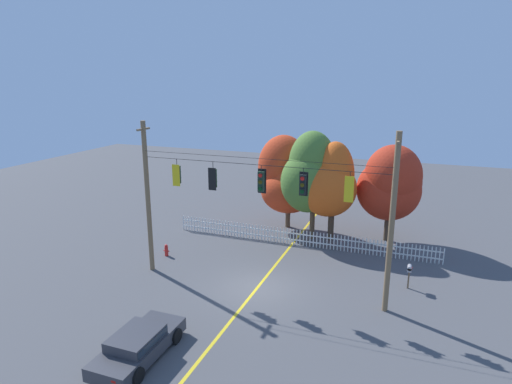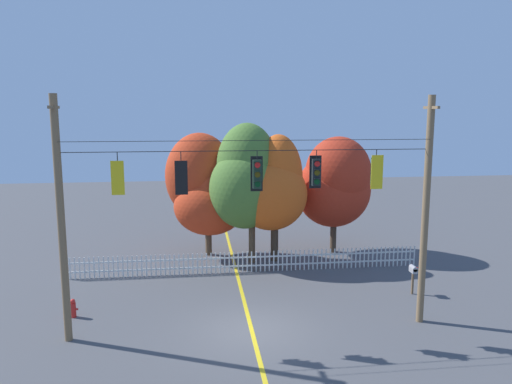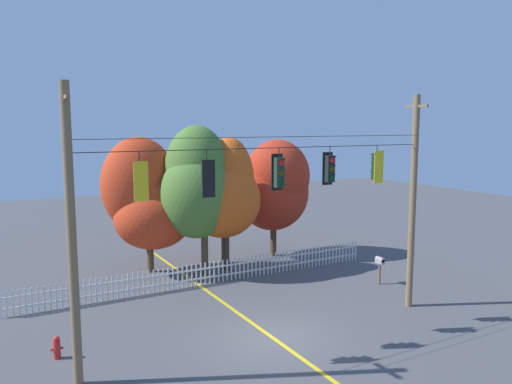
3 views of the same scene
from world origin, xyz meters
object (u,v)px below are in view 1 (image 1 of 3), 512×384
Objects in this scene: traffic_signal_northbound_secondary at (177,175)px; traffic_signal_northbound_primary at (213,179)px; traffic_signal_westbound_side at (303,184)px; parked_car at (138,344)px; autumn_maple_far_west at (392,183)px; autumn_oak_far_east at (330,184)px; traffic_signal_southbound_primary at (349,189)px; autumn_maple_near_fence at (286,179)px; traffic_signal_eastbound_side at (261,181)px; roadside_mailbox at (409,270)px; autumn_maple_mid at (309,175)px; fire_hydrant at (166,250)px.

traffic_signal_northbound_secondary is 0.98× the size of traffic_signal_northbound_primary.
traffic_signal_westbound_side is at bearing 0.23° from traffic_signal_northbound_primary.
traffic_signal_northbound_secondary is at bearing 107.11° from parked_car.
autumn_oak_far_east is at bearing -159.07° from autumn_maple_far_west.
traffic_signal_northbound_secondary is at bearing -129.15° from autumn_oak_far_east.
autumn_maple_near_fence reaches higher than traffic_signal_southbound_primary.
traffic_signal_westbound_side is 8.33m from autumn_oak_far_east.
traffic_signal_eastbound_side is at bearing -80.58° from autumn_maple_near_fence.
traffic_signal_northbound_secondary is 13.18m from roadside_mailbox.
autumn_maple_mid is 1.70× the size of parked_car.
autumn_maple_mid is (3.05, 8.35, -1.32)m from traffic_signal_northbound_primary.
autumn_oak_far_east reaches higher than traffic_signal_eastbound_side.
autumn_maple_near_fence is (3.14, 9.71, -2.06)m from traffic_signal_northbound_secondary.
traffic_signal_westbound_side is at bearing -151.82° from roadside_mailbox.
traffic_signal_northbound_secondary is 0.22× the size of autumn_maple_far_west.
roadside_mailbox is (11.99, 2.77, -4.71)m from traffic_signal_northbound_secondary.
autumn_maple_far_west reaches higher than fire_hydrant.
traffic_signal_northbound_primary reaches higher than parked_car.
autumn_oak_far_east is (1.46, -0.22, -0.47)m from autumn_maple_mid.
autumn_maple_mid is at bearing 79.25° from parked_car.
autumn_maple_mid is at bearing 69.96° from traffic_signal_northbound_primary.
traffic_signal_westbound_side is 10.60m from autumn_maple_near_fence.
autumn_oak_far_east is at bearing 61.03° from traffic_signal_northbound_primary.
autumn_maple_far_west is at bearing 81.86° from traffic_signal_southbound_primary.
traffic_signal_southbound_primary is 0.21× the size of autumn_maple_near_fence.
traffic_signal_westbound_side is 0.32× the size of parked_car.
fire_hydrant is (-8.88, -6.10, -3.58)m from autumn_oak_far_east.
parked_car is (-8.22, -16.78, -3.43)m from autumn_maple_far_west.
traffic_signal_northbound_secondary is 1.04× the size of traffic_signal_westbound_side.
autumn_maple_near_fence reaches higher than fire_hydrant.
traffic_signal_northbound_secondary is at bearing -179.84° from traffic_signal_westbound_side.
traffic_signal_northbound_secondary is 1.93× the size of fire_hydrant.
traffic_signal_northbound_primary is 0.22× the size of autumn_maple_far_west.
autumn_oak_far_east is at bearing -24.36° from autumn_maple_near_fence.
traffic_signal_northbound_primary and traffic_signal_westbound_side have the same top height.
traffic_signal_westbound_side is at bearing 179.50° from traffic_signal_southbound_primary.
roadside_mailbox is at bearing 28.18° from traffic_signal_westbound_side.
parked_car is at bearing -72.89° from traffic_signal_northbound_secondary.
autumn_maple_near_fence is 17.21m from parked_car.
traffic_signal_northbound_primary is at bearing -110.04° from autumn_maple_mid.
autumn_maple_mid reaches higher than traffic_signal_northbound_secondary.
traffic_signal_westbound_side is 0.19× the size of autumn_maple_mid.
traffic_signal_eastbound_side is at bearing 179.99° from traffic_signal_westbound_side.
parked_car is at bearing -109.35° from traffic_signal_eastbound_side.
traffic_signal_northbound_primary is 1.14× the size of roadside_mailbox.
traffic_signal_eastbound_side is (4.74, 0.02, 0.04)m from traffic_signal_northbound_secondary.
traffic_signal_southbound_primary reaches higher than parked_car.
autumn_oak_far_east is 4.08m from autumn_maple_far_west.
parked_car is at bearing -106.05° from autumn_oak_far_east.
autumn_maple_near_fence reaches higher than parked_car.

